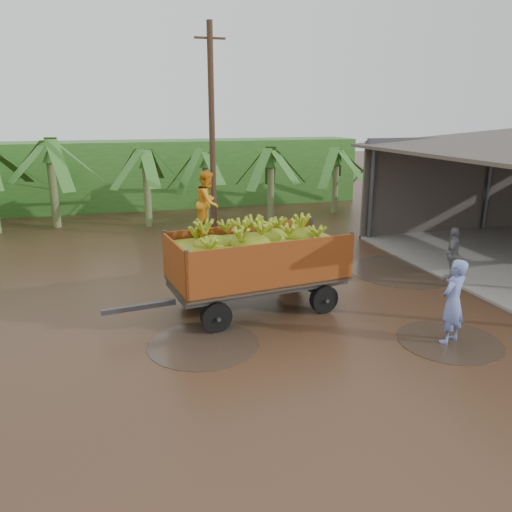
{
  "coord_description": "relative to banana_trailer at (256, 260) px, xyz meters",
  "views": [
    {
      "loc": [
        -4.87,
        -12.37,
        5.1
      ],
      "look_at": [
        -1.22,
        0.15,
        1.33
      ],
      "focal_mm": 35.0,
      "sensor_mm": 36.0,
      "label": 1
    }
  ],
  "objects": [
    {
      "name": "ground",
      "position": [
        1.36,
        0.34,
        -1.37
      ],
      "size": [
        100.0,
        100.0,
        0.0
      ],
      "primitive_type": "plane",
      "color": "black",
      "rests_on": "ground"
    },
    {
      "name": "hedge_north",
      "position": [
        -0.64,
        16.34,
        0.43
      ],
      "size": [
        22.0,
        3.0,
        3.6
      ],
      "primitive_type": "cube",
      "color": "#2D661E",
      "rests_on": "ground"
    },
    {
      "name": "banana_trailer",
      "position": [
        0.0,
        0.0,
        0.0
      ],
      "size": [
        6.37,
        2.76,
        3.69
      ],
      "rotation": [
        0.0,
        0.0,
        0.13
      ],
      "color": "#B7511A",
      "rests_on": "ground"
    },
    {
      "name": "man_blue",
      "position": [
        3.7,
        -3.19,
        -0.38
      ],
      "size": [
        0.85,
        0.72,
        1.98
      ],
      "primitive_type": "imported",
      "rotation": [
        0.0,
        0.0,
        3.55
      ],
      "color": "#6A7BC2",
      "rests_on": "ground"
    },
    {
      "name": "man_grey",
      "position": [
        6.55,
        0.58,
        -0.52
      ],
      "size": [
        1.03,
        0.96,
        1.7
      ],
      "primitive_type": "imported",
      "rotation": [
        0.0,
        0.0,
        3.84
      ],
      "color": "gray",
      "rests_on": "ground"
    },
    {
      "name": "utility_pole",
      "position": [
        0.5,
        7.97,
        2.89
      ],
      "size": [
        1.2,
        0.24,
        8.42
      ],
      "color": "#47301E",
      "rests_on": "ground"
    },
    {
      "name": "banana_plants",
      "position": [
        -4.15,
        6.99,
        0.53
      ],
      "size": [
        24.85,
        21.07,
        4.27
      ],
      "color": "#2D661E",
      "rests_on": "ground"
    }
  ]
}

